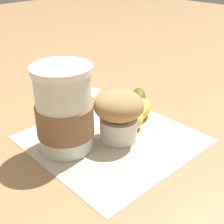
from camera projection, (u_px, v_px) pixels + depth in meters
The scene contains 6 objects.
ground_plane at pixel (112, 139), 0.54m from camera, with size 3.00×3.00×0.00m, color #A87C51.
paper_napkin at pixel (112, 139), 0.54m from camera, with size 0.26×0.26×0.00m, color beige.
coffee_cup at pixel (64, 112), 0.49m from camera, with size 0.09×0.09×0.14m.
muffin at pixel (119, 113), 0.52m from camera, with size 0.08×0.08×0.09m.
banana at pixel (138, 109), 0.60m from camera, with size 0.15×0.10×0.03m.
sugar_packet at pixel (90, 92), 0.71m from camera, with size 0.05×0.03×0.01m, color white.
Camera 1 is at (-0.33, -0.32, 0.29)m, focal length 50.00 mm.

